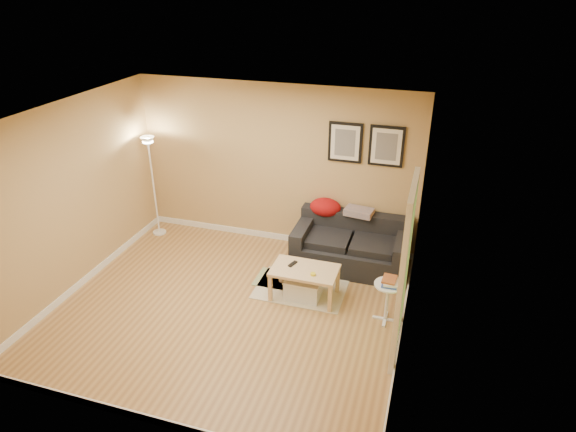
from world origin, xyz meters
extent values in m
plane|color=#B1864B|center=(0.00, 0.00, 0.00)|extent=(4.50, 4.50, 0.00)
plane|color=white|center=(0.00, 0.00, 2.60)|extent=(4.50, 4.50, 0.00)
plane|color=tan|center=(0.00, 2.00, 1.30)|extent=(4.50, 0.00, 4.50)
plane|color=tan|center=(0.00, -2.00, 1.30)|extent=(4.50, 0.00, 4.50)
plane|color=tan|center=(-2.25, 0.00, 1.30)|extent=(0.00, 4.00, 4.00)
plane|color=tan|center=(2.25, 0.00, 1.30)|extent=(0.00, 4.00, 4.00)
cube|color=white|center=(0.00, 1.99, 0.05)|extent=(4.50, 0.02, 0.10)
cube|color=white|center=(0.00, -1.99, 0.05)|extent=(4.50, 0.02, 0.10)
cube|color=white|center=(-2.24, 0.00, 0.05)|extent=(0.02, 4.00, 0.10)
cube|color=white|center=(2.24, 0.00, 0.05)|extent=(0.02, 4.00, 0.10)
cube|color=beige|center=(0.79, 0.69, 0.01)|extent=(1.25, 0.85, 0.01)
cube|color=#668C4C|center=(0.43, 0.82, 0.01)|extent=(0.70, 0.50, 0.01)
cube|color=black|center=(0.69, 0.60, 0.46)|extent=(0.10, 0.17, 0.02)
cylinder|color=yellow|center=(1.03, 0.43, 0.46)|extent=(0.07, 0.07, 0.03)
camera|label=1|loc=(2.36, -4.98, 4.07)|focal=31.12mm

